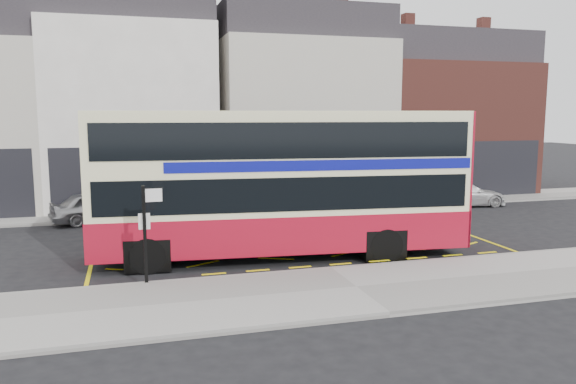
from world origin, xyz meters
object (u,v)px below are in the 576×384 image
object	(u,v)px
car_silver	(99,207)
car_white	(464,194)
bus_stop_post	(147,224)
street_tree_right	(352,127)
car_grey	(234,203)
double_decker_bus	(283,181)

from	to	relation	value
car_silver	car_white	bearing A→B (deg)	-107.68
bus_stop_post	car_silver	bearing A→B (deg)	97.70
bus_stop_post	car_silver	xyz separation A→B (m)	(-1.75, 10.09, -1.09)
car_white	street_tree_right	bearing A→B (deg)	63.90
bus_stop_post	car_white	xyz separation A→B (m)	(16.05, 9.52, -1.16)
car_grey	car_white	distance (m)	11.99
bus_stop_post	car_silver	distance (m)	10.29
double_decker_bus	car_white	xyz separation A→B (m)	(11.64, 7.33, -1.91)
car_silver	street_tree_right	world-z (taller)	street_tree_right
car_white	street_tree_right	size ratio (longest dim) A/B	0.72
car_silver	car_grey	distance (m)	5.87
street_tree_right	car_white	bearing A→B (deg)	-31.15
bus_stop_post	car_white	bearing A→B (deg)	28.55
double_decker_bus	car_white	bearing A→B (deg)	37.76
bus_stop_post	street_tree_right	size ratio (longest dim) A/B	0.45
car_white	street_tree_right	world-z (taller)	street_tree_right
car_silver	street_tree_right	bearing A→B (deg)	-95.04
double_decker_bus	car_grey	world-z (taller)	double_decker_bus
double_decker_bus	car_grey	size ratio (longest dim) A/B	2.71
bus_stop_post	car_silver	size ratio (longest dim) A/B	0.66
car_silver	car_grey	world-z (taller)	car_grey
double_decker_bus	car_silver	bearing A→B (deg)	133.55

